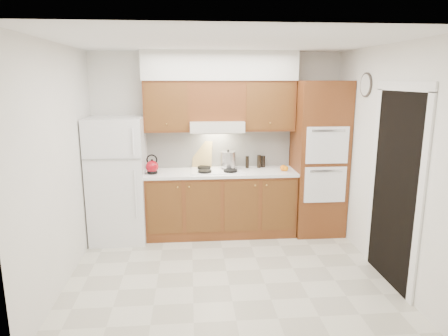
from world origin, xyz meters
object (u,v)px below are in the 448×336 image
fridge (118,179)px  kettle (152,167)px  oven_cabinet (319,159)px  stock_pot (228,160)px

fridge → kettle: size_ratio=9.74×
oven_cabinet → kettle: size_ratio=12.45×
oven_cabinet → stock_pot: 1.30m
kettle → oven_cabinet: bearing=-17.7°
fridge → kettle: fridge is taller
fridge → oven_cabinet: oven_cabinet is taller
fridge → oven_cabinet: (2.85, 0.03, 0.24)m
kettle → stock_pot: (1.07, 0.18, 0.04)m
oven_cabinet → fridge: bearing=-179.3°
fridge → kettle: (0.47, -0.03, 0.18)m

